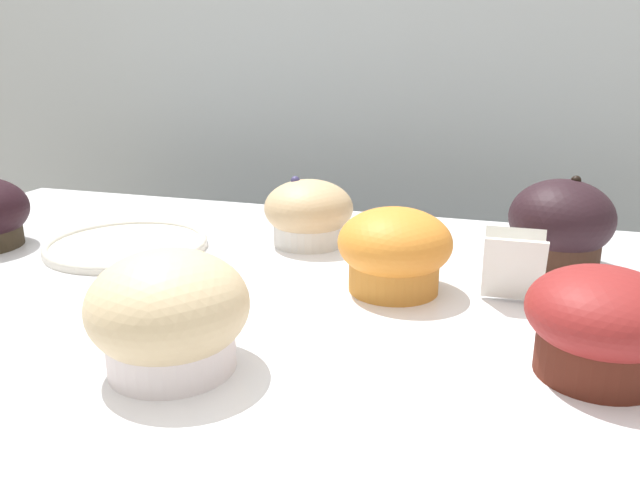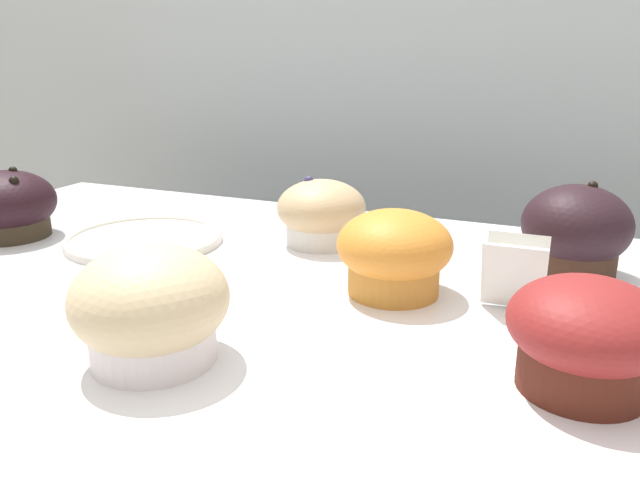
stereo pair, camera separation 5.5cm
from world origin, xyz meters
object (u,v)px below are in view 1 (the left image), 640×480
at_px(muffin_back_left, 309,213).
at_px(muffin_back_right, 169,314).
at_px(muffin_front_center, 602,323).
at_px(muffin_front_right, 561,225).
at_px(muffin_front_left, 395,250).
at_px(serving_plate, 127,244).

xyz_separation_m(muffin_back_left, muffin_back_right, (-0.00, -0.30, 0.00)).
relative_size(muffin_back_left, muffin_back_right, 0.91).
height_order(muffin_front_center, muffin_front_right, muffin_front_right).
bearing_deg(muffin_front_right, muffin_front_center, -86.79).
xyz_separation_m(muffin_back_left, muffin_front_left, (0.12, -0.11, 0.00)).
distance_m(muffin_back_left, serving_plate, 0.20).
bearing_deg(muffin_front_center, serving_plate, 161.97).
bearing_deg(muffin_back_left, serving_plate, -157.81).
bearing_deg(serving_plate, muffin_back_left, 22.19).
distance_m(muffin_front_center, muffin_front_left, 0.19).
distance_m(muffin_back_right, muffin_front_left, 0.22).
relative_size(muffin_front_right, serving_plate, 0.58).
bearing_deg(serving_plate, muffin_back_right, -50.56).
xyz_separation_m(muffin_back_right, muffin_front_right, (0.26, 0.30, 0.00)).
xyz_separation_m(muffin_front_center, muffin_back_right, (-0.27, -0.07, 0.00)).
bearing_deg(muffin_front_left, muffin_front_right, 37.79).
bearing_deg(muffin_front_left, muffin_front_center, -35.57).
bearing_deg(muffin_back_right, muffin_back_left, 89.73).
bearing_deg(muffin_back_right, muffin_front_center, 14.96).
height_order(muffin_front_left, muffin_front_right, muffin_front_right).
xyz_separation_m(muffin_front_center, muffin_front_right, (-0.01, 0.22, 0.00)).
relative_size(muffin_front_center, muffin_front_left, 0.97).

